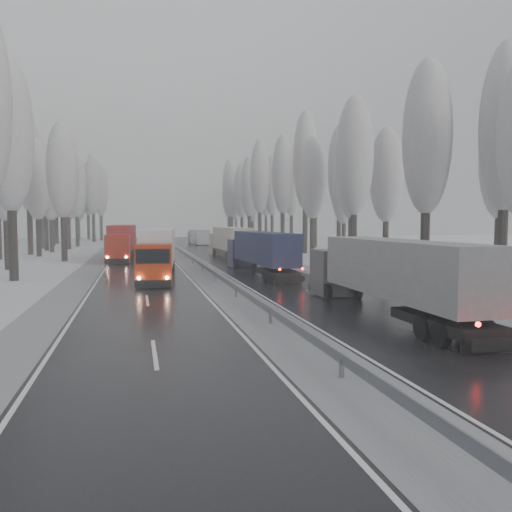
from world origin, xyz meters
name	(u,v)px	position (x,y,z in m)	size (l,w,h in m)	color
ground	(299,346)	(0.00, 0.00, 0.00)	(260.00, 260.00, 0.00)	silver
carriageway_right	(253,268)	(5.25, 30.00, 0.01)	(7.50, 200.00, 0.03)	black
carriageway_left	(143,271)	(-5.25, 30.00, 0.01)	(7.50, 200.00, 0.03)	black
median_slush	(199,269)	(0.00, 30.00, 0.02)	(3.00, 200.00, 0.04)	gray
shoulder_right	(301,267)	(10.20, 30.00, 0.02)	(2.40, 200.00, 0.04)	gray
shoulder_left	(87,272)	(-10.20, 30.00, 0.02)	(2.40, 200.00, 0.04)	gray
median_guardrail	(199,263)	(0.00, 29.99, 0.60)	(0.12, 200.00, 0.76)	slate
tree_15	(506,128)	(19.28, 12.71, 11.05)	(3.60, 3.60, 17.13)	black
tree_16	(427,139)	(15.04, 15.67, 10.67)	(3.60, 3.60, 16.53)	black
tree_17	(501,158)	(24.68, 19.67, 10.03)	(3.60, 3.60, 15.54)	black
tree_18	(355,157)	(14.51, 27.03, 10.70)	(3.60, 3.60, 16.58)	black
tree_19	(387,176)	(20.02, 31.03, 9.42)	(3.60, 3.60, 14.57)	black
tree_20	(352,172)	(17.90, 35.17, 10.14)	(3.60, 3.60, 15.71)	black
tree_21	(355,160)	(20.12, 39.17, 12.00)	(3.60, 3.60, 18.62)	black
tree_22	(313,179)	(17.02, 45.60, 10.24)	(3.60, 3.60, 15.86)	black
tree_23	(344,192)	(23.31, 49.60, 8.77)	(3.60, 3.60, 13.55)	black
tree_24	(305,161)	(17.90, 51.02, 13.19)	(3.60, 3.60, 20.49)	black
tree_25	(339,170)	(24.81, 55.02, 12.52)	(3.60, 3.60, 19.44)	black
tree_26	(283,175)	(17.56, 61.27, 12.10)	(3.60, 3.60, 18.78)	black
tree_27	(316,182)	(24.72, 65.27, 11.36)	(3.60, 3.60, 17.62)	black
tree_28	(260,177)	(16.34, 71.95, 12.64)	(3.60, 3.60, 19.62)	black
tree_29	(292,185)	(23.71, 75.95, 11.67)	(3.60, 3.60, 18.11)	black
tree_30	(249,187)	(16.56, 81.70, 11.52)	(3.60, 3.60, 17.86)	black
tree_31	(272,187)	(22.48, 85.70, 11.97)	(3.60, 3.60, 18.58)	black
tree_32	(242,191)	(16.63, 89.21, 11.18)	(3.60, 3.60, 17.33)	black
tree_33	(252,201)	(19.77, 93.21, 9.26)	(3.60, 3.60, 14.33)	black
tree_34	(232,192)	(15.73, 96.32, 11.37)	(3.60, 3.60, 17.63)	black
tree_35	(266,192)	(24.94, 100.32, 11.77)	(3.60, 3.60, 18.25)	black
tree_36	(230,188)	(17.04, 106.16, 13.02)	(3.60, 3.60, 20.23)	black
tree_37	(253,198)	(24.02, 110.16, 10.56)	(3.60, 3.60, 16.37)	black
tree_38	(229,195)	(18.73, 116.73, 11.59)	(3.60, 3.60, 17.97)	black
tree_39	(236,200)	(21.55, 120.73, 10.45)	(3.60, 3.60, 16.19)	black
tree_58	(9,136)	(-15.13, 24.57, 11.10)	(3.60, 3.60, 17.21)	black
tree_60	(5,168)	(-17.75, 34.20, 9.59)	(3.60, 3.60, 14.84)	black
tree_62	(62,171)	(-13.94, 43.73, 10.36)	(3.60, 3.60, 16.04)	black
tree_64	(37,180)	(-18.26, 52.71, 9.96)	(3.60, 3.60, 15.42)	black
tree_65	(28,163)	(-20.05, 56.71, 12.55)	(3.60, 3.60, 19.48)	black
tree_66	(50,186)	(-18.16, 62.35, 9.84)	(3.60, 3.60, 15.23)	black
tree_67	(45,180)	(-19.54, 66.35, 11.03)	(3.60, 3.60, 17.09)	black
tree_68	(67,183)	(-16.58, 69.11, 10.75)	(3.60, 3.60, 16.65)	black
tree_69	(40,174)	(-21.42, 73.11, 12.46)	(3.60, 3.60, 19.35)	black
tree_70	(76,186)	(-16.33, 79.19, 11.03)	(3.60, 3.60, 17.09)	black
tree_71	(52,178)	(-21.09, 83.19, 12.63)	(3.60, 3.60, 19.61)	black
tree_72	(68,195)	(-18.93, 88.54, 9.76)	(3.60, 3.60, 15.11)	black
tree_73	(56,190)	(-21.82, 92.54, 11.11)	(3.60, 3.60, 17.22)	black
tree_74	(93,185)	(-15.07, 99.33, 12.67)	(3.60, 3.60, 19.68)	black
tree_75	(52,188)	(-24.20, 103.33, 11.99)	(3.60, 3.60, 18.60)	black
tree_76	(101,191)	(-14.05, 108.72, 11.95)	(3.60, 3.60, 18.55)	black
tree_77	(78,202)	(-19.66, 112.72, 9.26)	(3.60, 3.60, 14.32)	black
tree_78	(88,189)	(-17.56, 115.31, 12.59)	(3.60, 3.60, 19.55)	black
tree_79	(78,196)	(-20.33, 119.31, 11.01)	(3.60, 3.60, 17.07)	black
truck_grey_tarp	(387,272)	(5.96, 4.40, 2.19)	(2.34, 14.65, 3.75)	#4C4C51
truck_blue_box	(260,250)	(4.54, 24.08, 2.16)	(2.89, 14.53, 3.70)	#211F4F
truck_cream_box	(230,241)	(5.29, 42.55, 2.26)	(2.81, 15.15, 3.87)	beige
box_truck_distant	(198,237)	(5.86, 79.35, 1.52)	(3.42, 8.22, 2.98)	silver
truck_red_white	(159,249)	(-4.04, 24.54, 2.32)	(3.82, 15.64, 3.98)	#B22709
truck_red_red	(122,240)	(-7.49, 44.83, 2.42)	(3.26, 16.23, 4.14)	#9F1809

